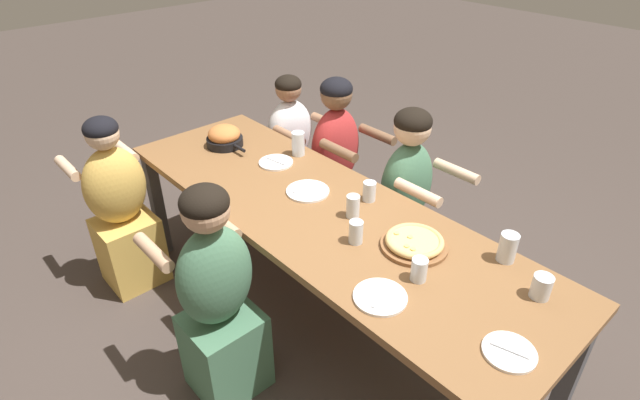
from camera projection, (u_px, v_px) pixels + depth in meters
name	position (u px, v px, depth m)	size (l,w,h in m)	color
ground_plane	(320.00, 321.00, 2.94)	(18.00, 18.00, 0.00)	#423833
dining_table	(320.00, 221.00, 2.56)	(2.58, 0.82, 0.79)	brown
pizza_board_main	(414.00, 243.00, 2.23)	(0.30, 0.30, 0.05)	brown
skillet_bowl	(224.00, 137.00, 3.10)	(0.33, 0.23, 0.13)	black
empty_plate_a	(276.00, 162.00, 2.92)	(0.20, 0.20, 0.02)	white
empty_plate_b	(509.00, 352.00, 1.73)	(0.19, 0.19, 0.02)	white
empty_plate_c	(380.00, 297.00, 1.96)	(0.22, 0.22, 0.02)	white
empty_plate_d	(308.00, 191.00, 2.65)	(0.23, 0.23, 0.02)	white
drinking_glass_a	(298.00, 145.00, 2.99)	(0.08, 0.08, 0.14)	silver
drinking_glass_b	(353.00, 207.00, 2.43)	(0.07, 0.07, 0.12)	silver
drinking_glass_c	(507.00, 249.00, 2.14)	(0.08, 0.08, 0.13)	silver
drinking_glass_d	(369.00, 192.00, 2.56)	(0.07, 0.07, 0.10)	silver
drinking_glass_e	(419.00, 270.00, 2.04)	(0.07, 0.07, 0.10)	silver
drinking_glass_f	(541.00, 288.00, 1.95)	(0.08, 0.08, 0.10)	silver
drinking_glass_g	(356.00, 232.00, 2.25)	(0.07, 0.07, 0.11)	silver
diner_near_left	(121.00, 213.00, 2.99)	(0.51, 0.40, 1.13)	gold
diner_near_center	(219.00, 304.00, 2.29)	(0.51, 0.40, 1.17)	#477556
diner_far_center	(404.00, 208.00, 2.97)	(0.51, 0.40, 1.17)	#477556
diner_far_midleft	(335.00, 171.00, 3.34)	(0.51, 0.40, 1.19)	#B22D2D
diner_far_left	(291.00, 155.00, 3.67)	(0.51, 0.40, 1.10)	silver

